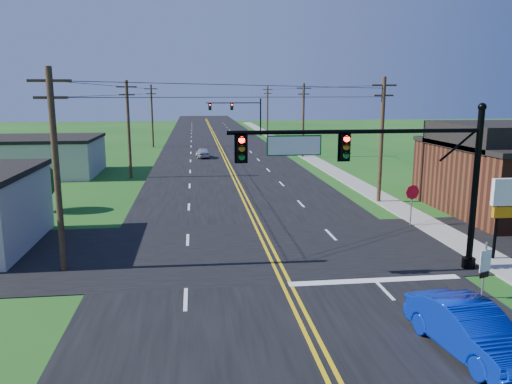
{
  "coord_description": "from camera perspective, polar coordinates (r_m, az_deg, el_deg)",
  "views": [
    {
      "loc": [
        -3.52,
        -12.33,
        7.92
      ],
      "look_at": [
        -0.75,
        10.0,
        3.41
      ],
      "focal_mm": 35.0,
      "sensor_mm": 36.0,
      "label": 1
    }
  ],
  "objects": [
    {
      "name": "ground",
      "position": [
        15.08,
        8.04,
        -20.49
      ],
      "size": [
        260.0,
        260.0,
        0.0
      ],
      "primitive_type": "plane",
      "color": "#154814",
      "rests_on": "ground"
    },
    {
      "name": "road_main",
      "position": [
        62.93,
        -3.83,
        4.1
      ],
      "size": [
        16.0,
        220.0,
        0.04
      ],
      "primitive_type": "cube",
      "color": "black",
      "rests_on": "ground"
    },
    {
      "name": "road_cross",
      "position": [
        25.83,
        1.11,
        -6.48
      ],
      "size": [
        70.0,
        10.0,
        0.04
      ],
      "primitive_type": "cube",
      "color": "black",
      "rests_on": "ground"
    },
    {
      "name": "sidewalk",
      "position": [
        54.75,
        7.85,
        2.95
      ],
      "size": [
        2.0,
        160.0,
        0.08
      ],
      "primitive_type": "cube",
      "color": "gray",
      "rests_on": "ground"
    },
    {
      "name": "signal_mast_main",
      "position": [
        22.03,
        13.92,
        2.72
      ],
      "size": [
        11.3,
        0.6,
        7.48
      ],
      "color": "black",
      "rests_on": "ground"
    },
    {
      "name": "signal_mast_far",
      "position": [
        92.74,
        -2.18,
        9.24
      ],
      "size": [
        10.98,
        0.6,
        7.48
      ],
      "color": "black",
      "rests_on": "ground"
    },
    {
      "name": "cream_bldg_far",
      "position": [
        53.01,
        -24.06,
        3.78
      ],
      "size": [
        12.2,
        9.2,
        3.7
      ],
      "color": "beige",
      "rests_on": "ground"
    },
    {
      "name": "utility_pole_left_a",
      "position": [
        23.34,
        -21.87,
        2.63
      ],
      "size": [
        1.8,
        0.28,
        9.0
      ],
      "color": "#341F18",
      "rests_on": "ground"
    },
    {
      "name": "utility_pole_left_b",
      "position": [
        47.82,
        -14.36,
        7.15
      ],
      "size": [
        1.8,
        0.28,
        9.0
      ],
      "color": "#341F18",
      "rests_on": "ground"
    },
    {
      "name": "utility_pole_left_c",
      "position": [
        74.64,
        -11.8,
        8.64
      ],
      "size": [
        1.8,
        0.28,
        9.0
      ],
      "color": "#341F18",
      "rests_on": "ground"
    },
    {
      "name": "utility_pole_right_a",
      "position": [
        36.97,
        14.15,
        6.02
      ],
      "size": [
        1.8,
        0.28,
        9.0
      ],
      "color": "#341F18",
      "rests_on": "ground"
    },
    {
      "name": "utility_pole_right_b",
      "position": [
        61.87,
        5.42,
        8.32
      ],
      "size": [
        1.8,
        0.28,
        9.0
      ],
      "color": "#341F18",
      "rests_on": "ground"
    },
    {
      "name": "utility_pole_right_c",
      "position": [
        91.37,
        1.33,
        9.33
      ],
      "size": [
        1.8,
        0.28,
        9.0
      ],
      "color": "#341F18",
      "rests_on": "ground"
    },
    {
      "name": "tree_right_back",
      "position": [
        43.35,
        19.79,
        3.61
      ],
      "size": [
        3.0,
        3.0,
        4.1
      ],
      "color": "#341F18",
      "rests_on": "ground"
    },
    {
      "name": "tree_left",
      "position": [
        36.36,
        -23.73,
        1.25
      ],
      "size": [
        2.4,
        2.4,
        3.37
      ],
      "color": "#341F18",
      "rests_on": "ground"
    },
    {
      "name": "blue_car",
      "position": [
        17.08,
        23.23,
        -14.34
      ],
      "size": [
        2.34,
        4.97,
        1.57
      ],
      "primitive_type": "imported",
      "rotation": [
        0.0,
        0.0,
        0.15
      ],
      "color": "#0827B2",
      "rests_on": "ground"
    },
    {
      "name": "distant_car",
      "position": [
        61.62,
        -6.12,
        4.46
      ],
      "size": [
        1.88,
        3.77,
        1.23
      ],
      "primitive_type": "imported",
      "rotation": [
        0.0,
        0.0,
        3.26
      ],
      "color": "silver",
      "rests_on": "ground"
    },
    {
      "name": "route_sign",
      "position": [
        21.35,
        24.69,
        -7.71
      ],
      "size": [
        0.55,
        0.21,
        2.29
      ],
      "rotation": [
        0.0,
        0.0,
        0.32
      ],
      "color": "slate",
      "rests_on": "ground"
    },
    {
      "name": "stop_sign",
      "position": [
        31.14,
        17.4,
        -0.48
      ],
      "size": [
        0.9,
        0.18,
        2.54
      ],
      "rotation": [
        0.0,
        0.0,
        0.15
      ],
      "color": "slate",
      "rests_on": "ground"
    },
    {
      "name": "pylon_sign",
      "position": [
        26.45,
        27.13,
        -0.89
      ],
      "size": [
        1.94,
        0.32,
        3.96
      ],
      "rotation": [
        0.0,
        0.0,
        -0.03
      ],
      "color": "black",
      "rests_on": "ground"
    }
  ]
}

